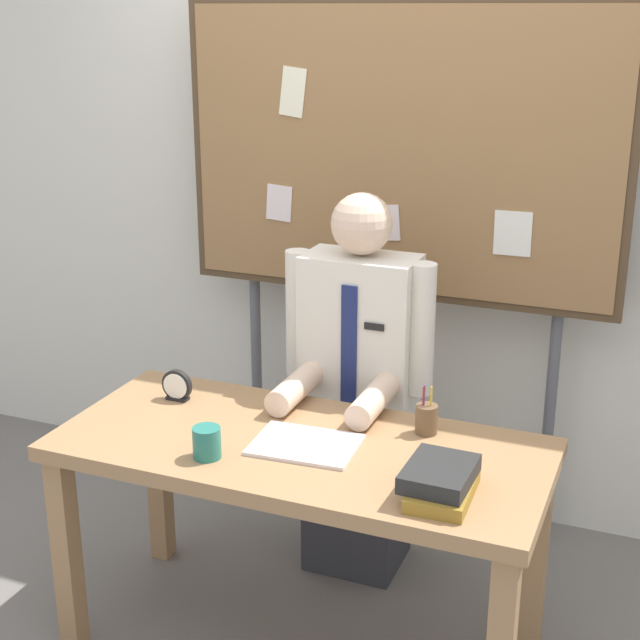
% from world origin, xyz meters
% --- Properties ---
extents(back_wall, '(6.40, 0.08, 2.70)m').
position_xyz_m(back_wall, '(0.00, 1.14, 1.35)').
color(back_wall, silver).
rests_on(back_wall, ground_plane).
extents(desk, '(1.53, 0.69, 0.74)m').
position_xyz_m(desk, '(0.00, 0.00, 0.64)').
color(desk, '#9E754C').
rests_on(desk, ground_plane).
extents(person, '(0.55, 0.56, 1.43)m').
position_xyz_m(person, '(0.00, 0.53, 0.67)').
color(person, '#2D2D33').
rests_on(person, ground_plane).
extents(bulletin_board, '(1.70, 0.09, 2.06)m').
position_xyz_m(bulletin_board, '(-0.00, 0.93, 1.48)').
color(bulletin_board, '#4C3823').
rests_on(bulletin_board, ground_plane).
extents(book_stack, '(0.19, 0.26, 0.09)m').
position_xyz_m(book_stack, '(0.49, -0.16, 0.79)').
color(book_stack, olive).
rests_on(book_stack, desk).
extents(open_notebook, '(0.33, 0.26, 0.01)m').
position_xyz_m(open_notebook, '(0.03, -0.02, 0.75)').
color(open_notebook, silver).
rests_on(open_notebook, desk).
extents(desk_clock, '(0.11, 0.04, 0.11)m').
position_xyz_m(desk_clock, '(-0.52, 0.14, 0.79)').
color(desk_clock, black).
rests_on(desk_clock, desk).
extents(coffee_mug, '(0.09, 0.09, 0.10)m').
position_xyz_m(coffee_mug, '(-0.22, -0.20, 0.79)').
color(coffee_mug, '#267266').
rests_on(coffee_mug, desk).
extents(pen_holder, '(0.07, 0.07, 0.16)m').
position_xyz_m(pen_holder, '(0.34, 0.21, 0.79)').
color(pen_holder, brown).
rests_on(pen_holder, desk).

